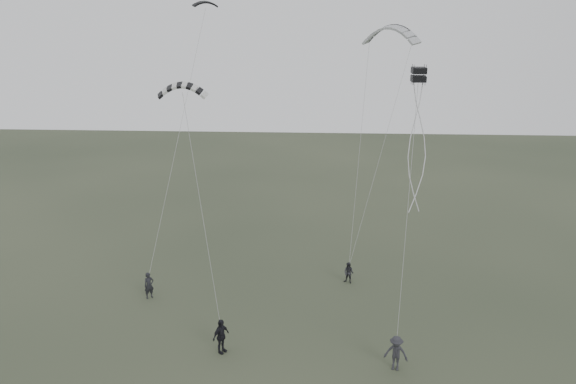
# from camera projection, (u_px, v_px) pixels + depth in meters

# --- Properties ---
(ground) EXTENTS (140.00, 140.00, 0.00)m
(ground) POSITION_uv_depth(u_px,v_px,m) (256.00, 344.00, 31.03)
(ground) COLOR #2E3827
(ground) RESTS_ON ground
(flyer_left) EXTENTS (0.76, 0.72, 1.74)m
(flyer_left) POSITION_uv_depth(u_px,v_px,m) (149.00, 285.00, 36.24)
(flyer_left) COLOR black
(flyer_left) RESTS_ON ground
(flyer_right) EXTENTS (0.89, 0.81, 1.48)m
(flyer_right) POSITION_uv_depth(u_px,v_px,m) (349.00, 273.00, 38.47)
(flyer_right) COLOR #242429
(flyer_right) RESTS_ON ground
(flyer_center) EXTENTS (1.03, 1.20, 1.93)m
(flyer_center) POSITION_uv_depth(u_px,v_px,m) (221.00, 336.00, 29.94)
(flyer_center) COLOR black
(flyer_center) RESTS_ON ground
(flyer_far) EXTENTS (1.34, 0.97, 1.86)m
(flyer_far) POSITION_uv_depth(u_px,v_px,m) (396.00, 353.00, 28.41)
(flyer_far) COLOR #27272B
(flyer_far) RESTS_ON ground
(kite_dark_small) EXTENTS (1.79, 1.31, 0.64)m
(kite_dark_small) POSITION_uv_depth(u_px,v_px,m) (205.00, 2.00, 38.03)
(kite_dark_small) COLOR black
(kite_dark_small) RESTS_ON flyer_left
(kite_pale_large) EXTENTS (4.38, 3.76, 1.96)m
(kite_pale_large) POSITION_uv_depth(u_px,v_px,m) (391.00, 27.00, 40.51)
(kite_pale_large) COLOR #A6A8AB
(kite_pale_large) RESTS_ON flyer_right
(kite_striped) EXTENTS (2.78, 1.22, 1.25)m
(kite_striped) POSITION_uv_depth(u_px,v_px,m) (182.00, 85.00, 30.99)
(kite_striped) COLOR black
(kite_striped) RESTS_ON flyer_center
(kite_box) EXTENTS (0.78, 0.82, 0.80)m
(kite_box) POSITION_uv_depth(u_px,v_px,m) (419.00, 75.00, 29.88)
(kite_box) COLOR black
(kite_box) RESTS_ON flyer_far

